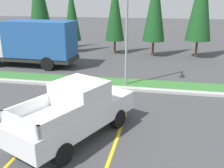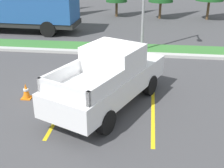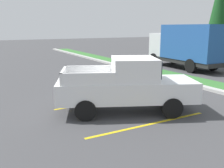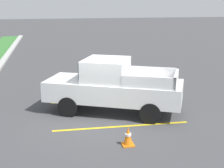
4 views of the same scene
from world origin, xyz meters
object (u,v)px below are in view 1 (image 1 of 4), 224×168
traffic_cone (4,121)px  pickup_truck_main (76,111)px  cypress_tree_right_inner (155,5)px  cargo_truck_distant (33,42)px  cypress_tree_center (115,10)px  cypress_tree_left_inner (72,13)px  street_light (126,19)px

traffic_cone → pickup_truck_main: bearing=-1.6°
cypress_tree_right_inner → cargo_truck_distant: bearing=-148.1°
pickup_truck_main → cypress_tree_center: (-1.52, 15.65, 2.94)m
cargo_truck_distant → cypress_tree_right_inner: size_ratio=0.92×
cypress_tree_center → cypress_tree_left_inner: bearing=-178.8°
pickup_truck_main → cypress_tree_center: size_ratio=0.82×
cypress_tree_left_inner → cypress_tree_center: size_ratio=0.91×
cargo_truck_distant → cypress_tree_center: (5.19, 5.91, 2.14)m
street_light → cypress_tree_right_inner: size_ratio=0.89×
pickup_truck_main → street_light: (0.90, 6.32, 2.84)m
pickup_truck_main → street_light: street_light is taller
pickup_truck_main → cypress_tree_center: cypress_tree_center is taller
street_light → cypress_tree_right_inner: cypress_tree_right_inner is taller
pickup_truck_main → traffic_cone: size_ratio=9.22×
cypress_tree_center → traffic_cone: bearing=-95.8°
street_light → traffic_cone: (-4.01, -6.23, -3.58)m
cypress_tree_center → traffic_cone: (-1.58, -15.57, -3.69)m
cypress_tree_right_inner → traffic_cone: (-5.17, -15.11, -4.12)m
cypress_tree_center → traffic_cone: cypress_tree_center is taller
cargo_truck_distant → cypress_tree_right_inner: bearing=31.9°
cargo_truck_distant → street_light: street_light is taller
cypress_tree_left_inner → cypress_tree_right_inner: bearing=-2.8°
street_light → cypress_tree_left_inner: size_ratio=1.08×
cypress_tree_left_inner → pickup_truck_main: bearing=-70.2°
cypress_tree_right_inner → traffic_cone: 16.49m
cargo_truck_distant → traffic_cone: (3.60, -9.66, -1.56)m
cypress_tree_right_inner → cypress_tree_center: bearing=172.7°
traffic_cone → street_light: bearing=57.2°
street_light → traffic_cone: 8.23m
pickup_truck_main → cargo_truck_distant: size_ratio=0.81×
cargo_truck_distant → street_light: bearing=-24.3°
pickup_truck_main → cypress_tree_right_inner: cypress_tree_right_inner is taller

